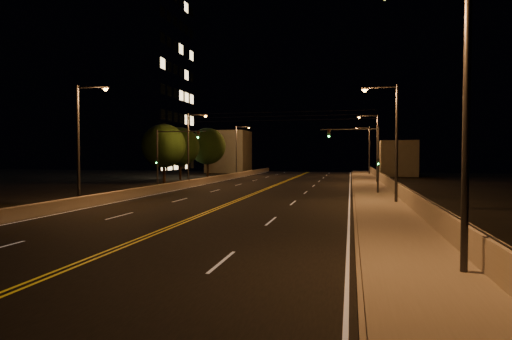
% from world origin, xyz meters
% --- Properties ---
extents(ground, '(160.00, 160.00, 0.00)m').
position_xyz_m(ground, '(0.00, 0.00, 0.00)').
color(ground, black).
rests_on(ground, ground).
extents(road, '(18.00, 120.00, 0.02)m').
position_xyz_m(road, '(0.00, 20.00, 0.01)').
color(road, black).
rests_on(road, ground).
extents(sidewalk, '(3.60, 120.00, 0.30)m').
position_xyz_m(sidewalk, '(10.80, 20.00, 0.15)').
color(sidewalk, gray).
rests_on(sidewalk, ground).
extents(curb, '(0.14, 120.00, 0.15)m').
position_xyz_m(curb, '(8.93, 20.00, 0.07)').
color(curb, gray).
rests_on(curb, ground).
extents(parapet_wall, '(0.30, 120.00, 1.00)m').
position_xyz_m(parapet_wall, '(12.45, 20.00, 0.80)').
color(parapet_wall, '#A29687').
rests_on(parapet_wall, sidewalk).
extents(jersey_barrier, '(0.45, 120.00, 0.77)m').
position_xyz_m(jersey_barrier, '(-9.06, 20.00, 0.39)').
color(jersey_barrier, '#A29687').
rests_on(jersey_barrier, ground).
extents(distant_building_right, '(6.00, 10.00, 6.04)m').
position_xyz_m(distant_building_right, '(16.50, 66.22, 3.02)').
color(distant_building_right, slate).
rests_on(distant_building_right, ground).
extents(distant_building_left, '(8.00, 8.00, 8.53)m').
position_xyz_m(distant_building_left, '(-16.00, 72.95, 4.27)').
color(distant_building_left, slate).
rests_on(distant_building_left, ground).
extents(parapet_rail, '(0.06, 120.00, 0.06)m').
position_xyz_m(parapet_rail, '(12.45, 20.00, 1.33)').
color(parapet_rail, black).
rests_on(parapet_rail, parapet_wall).
extents(lane_markings, '(17.32, 116.00, 0.00)m').
position_xyz_m(lane_markings, '(0.00, 19.93, 0.02)').
color(lane_markings, silver).
rests_on(lane_markings, road).
extents(streetlight_0, '(2.55, 0.28, 8.48)m').
position_xyz_m(streetlight_0, '(11.50, 0.82, 4.94)').
color(streetlight_0, '#2D2D33').
rests_on(streetlight_0, ground).
extents(streetlight_1, '(2.55, 0.28, 8.48)m').
position_xyz_m(streetlight_1, '(11.50, 19.26, 4.94)').
color(streetlight_1, '#2D2D33').
rests_on(streetlight_1, ground).
extents(streetlight_2, '(2.55, 0.28, 8.48)m').
position_xyz_m(streetlight_2, '(11.50, 41.48, 4.94)').
color(streetlight_2, '#2D2D33').
rests_on(streetlight_2, ground).
extents(streetlight_3, '(2.55, 0.28, 8.48)m').
position_xyz_m(streetlight_3, '(11.50, 64.48, 4.94)').
color(streetlight_3, '#2D2D33').
rests_on(streetlight_3, ground).
extents(streetlight_4, '(2.55, 0.28, 8.48)m').
position_xyz_m(streetlight_4, '(-9.90, 14.79, 4.94)').
color(streetlight_4, '#2D2D33').
rests_on(streetlight_4, ground).
extents(streetlight_5, '(2.55, 0.28, 8.48)m').
position_xyz_m(streetlight_5, '(-9.90, 35.73, 4.94)').
color(streetlight_5, '#2D2D33').
rests_on(streetlight_5, ground).
extents(streetlight_6, '(2.55, 0.28, 8.48)m').
position_xyz_m(streetlight_6, '(-9.90, 57.56, 4.94)').
color(streetlight_6, '#2D2D33').
rests_on(streetlight_6, ground).
extents(traffic_signal_right, '(5.11, 0.31, 6.05)m').
position_xyz_m(traffic_signal_right, '(9.99, 26.61, 3.83)').
color(traffic_signal_right, '#2D2D33').
rests_on(traffic_signal_right, ground).
extents(traffic_signal_left, '(5.11, 0.31, 6.05)m').
position_xyz_m(traffic_signal_left, '(-8.79, 26.61, 3.83)').
color(traffic_signal_left, '#2D2D33').
rests_on(traffic_signal_left, ground).
extents(overhead_wires, '(22.00, 0.03, 0.83)m').
position_xyz_m(overhead_wires, '(0.00, 29.50, 7.40)').
color(overhead_wires, black).
extents(building_tower, '(24.00, 15.00, 32.22)m').
position_xyz_m(building_tower, '(-31.22, 54.39, 15.54)').
color(building_tower, slate).
rests_on(building_tower, ground).
extents(tree_0, '(5.57, 5.57, 7.55)m').
position_xyz_m(tree_0, '(-14.59, 38.55, 4.76)').
color(tree_0, black).
rests_on(tree_0, ground).
extents(tree_1, '(5.62, 5.62, 7.62)m').
position_xyz_m(tree_1, '(-15.58, 46.20, 4.80)').
color(tree_1, black).
rests_on(tree_1, ground).
extents(tree_2, '(5.86, 5.86, 7.94)m').
position_xyz_m(tree_2, '(-13.87, 53.38, 5.01)').
color(tree_2, black).
rests_on(tree_2, ground).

